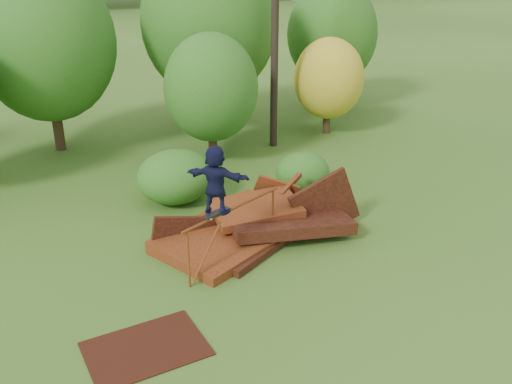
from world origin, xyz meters
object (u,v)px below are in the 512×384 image
skater (216,180)px  scrap_pile (256,225)px  utility_pole (275,3)px  flat_plate (146,349)px

skater → scrap_pile: bearing=-99.5°
utility_pole → skater: bearing=-127.5°
flat_plate → utility_pole: (8.27, 9.53, 5.36)m
flat_plate → utility_pole: utility_pole is taller
flat_plate → scrap_pile: bearing=37.4°
skater → utility_pole: utility_pole is taller
scrap_pile → flat_plate: bearing=-142.6°
skater → flat_plate: 4.01m
scrap_pile → skater: skater is taller
scrap_pile → skater: bearing=-145.1°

